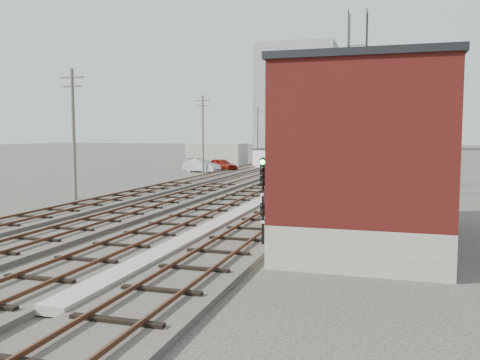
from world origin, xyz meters
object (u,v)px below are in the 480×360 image
at_px(signal_mast, 263,197).
at_px(site_trailer, 278,159).
at_px(switch_stand, 271,177).
at_px(car_grey, 201,164).
at_px(car_silver, 202,166).
at_px(car_red, 221,165).

relative_size(signal_mast, site_trailer, 0.54).
distance_m(switch_stand, car_grey, 21.73).
height_order(signal_mast, switch_stand, signal_mast).
distance_m(switch_stand, car_silver, 15.90).
height_order(car_silver, car_grey, car_silver).
xyz_separation_m(car_red, car_grey, (-3.85, 3.00, -0.09)).
distance_m(car_red, car_grey, 4.88).
bearing_deg(switch_stand, car_red, 102.98).
bearing_deg(signal_mast, switch_stand, 102.50).
distance_m(switch_stand, site_trailer, 20.09).
bearing_deg(car_silver, car_grey, 38.33).
bearing_deg(site_trailer, car_red, -123.75).
xyz_separation_m(site_trailer, car_grey, (-9.72, -2.63, -0.66)).
bearing_deg(switch_stand, site_trailer, 79.44).
relative_size(site_trailer, car_red, 1.49).
distance_m(signal_mast, site_trailer, 46.77).
relative_size(signal_mast, car_silver, 0.78).
distance_m(signal_mast, car_silver, 41.09).
xyz_separation_m(car_red, car_silver, (-1.55, -2.74, -0.00)).
bearing_deg(signal_mast, car_grey, 113.95).
relative_size(switch_stand, site_trailer, 0.21).
bearing_deg(car_red, site_trailer, -17.20).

